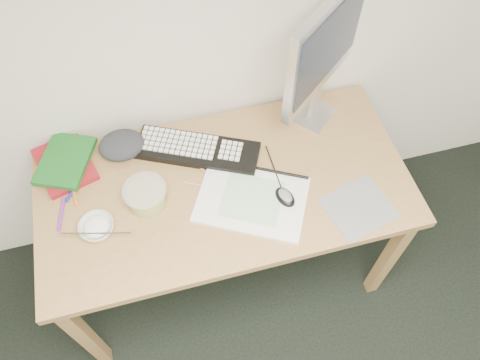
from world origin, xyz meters
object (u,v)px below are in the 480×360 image
at_px(desk, 225,196).
at_px(monitor, 325,48).
at_px(sketchpad, 252,199).
at_px(keyboard, 197,150).
at_px(rice_bowl, 97,228).

height_order(desk, monitor, monitor).
xyz_separation_m(desk, sketchpad, (0.08, -0.09, 0.09)).
bearing_deg(sketchpad, keyboard, 147.40).
bearing_deg(keyboard, sketchpad, -35.26).
bearing_deg(sketchpad, monitor, 71.48).
xyz_separation_m(sketchpad, keyboard, (-0.15, 0.26, 0.01)).
height_order(keyboard, monitor, monitor).
relative_size(sketchpad, keyboard, 0.82).
xyz_separation_m(desk, monitor, (0.44, 0.24, 0.43)).
relative_size(desk, rice_bowl, 11.26).
distance_m(monitor, rice_bowl, 1.02).
height_order(desk, rice_bowl, rice_bowl).
distance_m(keyboard, rice_bowl, 0.48).
bearing_deg(sketchpad, rice_bowl, -153.89).
xyz_separation_m(sketchpad, rice_bowl, (-0.56, 0.02, 0.01)).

